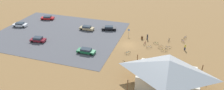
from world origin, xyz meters
The scene contains 24 objects.
ground centered at (0.00, 0.00, 0.00)m, with size 160.00×160.00×0.00m, color olive.
parking_lot_asphalt centered at (22.30, -0.72, 0.03)m, with size 38.22×29.67×0.05m, color #4C4C51.
bike_pavilion centered at (-11.12, 14.02, 3.25)m, with size 14.11×9.81×5.75m.
trash_bin centered at (-2.96, -4.87, 0.45)m, with size 0.60×0.60×0.90m, color brown.
lot_sign centered at (1.33, -5.88, 1.41)m, with size 0.56×0.08×2.20m.
bicycle_blue_yard_right centered at (-15.04, -9.01, 0.39)m, with size 0.99×1.56×0.85m.
bicycle_purple_back_row centered at (-14.39, -6.34, 0.39)m, with size 0.92×1.60×0.86m.
bicycle_teal_edge_north centered at (-0.95, 4.69, 0.35)m, with size 1.31×1.04×0.77m.
bicycle_orange_lone_east centered at (-8.64, -0.96, 0.38)m, with size 1.31×1.19×0.83m.
bicycle_green_yard_left centered at (-7.28, -2.88, 0.35)m, with size 1.64×0.48×0.80m.
bicycle_white_by_bin centered at (-5.69, -0.05, 0.36)m, with size 1.59×0.85×0.77m.
bicycle_silver_yard_front centered at (-10.56, -5.84, 0.37)m, with size 0.51×1.78×0.79m.
bicycle_red_near_sign centered at (-4.27, -1.77, 0.39)m, with size 0.57×1.74×0.88m.
bicycle_yellow_mid_cluster centered at (-9.78, 0.64, 0.38)m, with size 1.71×0.68×0.81m.
bicycle_black_edge_south centered at (-1.44, 9.36, 0.35)m, with size 1.43×0.94×0.81m.
bicycle_blue_yard_center centered at (-10.61, -1.32, 0.39)m, with size 1.72×0.54×0.90m.
car_green_mid_lot centered at (9.35, 7.54, 0.71)m, with size 4.78×1.87×1.31m.
car_tan_by_curb centered at (15.14, -5.91, 0.73)m, with size 4.61×1.74×1.37m.
car_black_end_stall centered at (8.33, -8.02, 0.72)m, with size 4.88×2.80×1.33m.
car_maroon_far_end centered at (25.05, 5.80, 0.75)m, with size 4.48×2.45×1.42m.
car_white_front_row centered at (37.55, -1.74, 0.74)m, with size 4.79×2.71×1.36m.
car_red_near_entry centered at (32.54, -10.18, 0.71)m, with size 4.92×2.99×1.32m.
visitor_crossing_yard centered at (-14.87, -1.87, 0.93)m, with size 0.39×0.40×1.76m.
visitor_near_lot centered at (-4.46, -5.04, 0.95)m, with size 0.40×0.37×1.80m.
Camera 1 is at (-10.23, 47.29, 26.16)m, focal length 31.69 mm.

